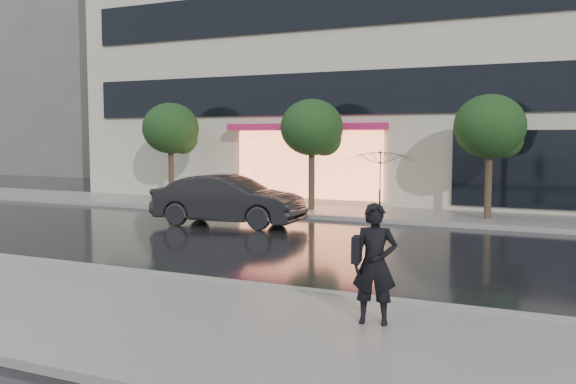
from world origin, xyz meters
The scene contains 11 objects.
ground centered at (0.00, 0.00, 0.00)m, with size 120.00×120.00×0.00m, color black.
sidewalk_near centered at (0.00, -3.25, 0.06)m, with size 60.00×4.50×0.12m, color slate.
sidewalk_far centered at (0.00, 10.25, 0.06)m, with size 60.00×3.50×0.12m, color slate.
curb_near centered at (0.00, -1.00, 0.07)m, with size 60.00×0.25×0.14m, color gray.
curb_far centered at (0.00, 8.50, 0.07)m, with size 60.00×0.25×0.14m, color gray.
bg_building_left centered at (-28.00, 26.00, 6.00)m, with size 14.00×10.00×12.00m, color #59544F.
tree_far_west centered at (-8.94, 10.03, 2.92)m, with size 2.20×2.20×3.99m.
tree_mid_west centered at (-2.94, 10.03, 2.92)m, with size 2.20×2.20×3.99m.
tree_mid_east centered at (3.06, 10.03, 2.92)m, with size 2.20×2.20×3.99m.
parked_car centered at (-4.01, 6.00, 0.76)m, with size 1.61×4.61×1.52m, color black.
pedestrian_with_umbrella centered at (3.35, -2.32, 1.73)m, with size 1.18×1.19×2.41m.
Camera 1 is at (5.98, -10.63, 2.69)m, focal length 40.00 mm.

